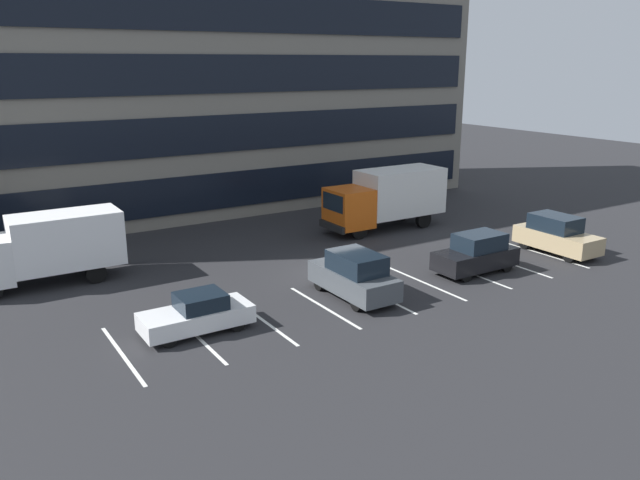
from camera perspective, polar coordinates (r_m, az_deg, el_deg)
name	(u,v)px	position (r m, az deg, el deg)	size (l,w,h in m)	color
ground_plane	(337,275)	(30.63, 1.56, -3.14)	(120.00, 120.00, 0.00)	#262628
office_building	(190,48)	(45.01, -11.66, 16.61)	(40.86, 10.31, 21.60)	slate
lot_markings	(377,294)	(28.19, 5.15, -4.90)	(22.54, 5.40, 0.01)	silver
box_truck_white	(47,246)	(31.39, -23.40, -0.51)	(7.00, 2.32, 3.24)	white
box_truck_orange	(387,196)	(38.77, 6.07, 3.95)	(7.77, 2.57, 3.60)	#D85914
suv_black	(476,254)	(31.64, 13.91, -1.21)	(4.26, 1.81, 1.93)	black
sedan_white	(197,314)	(24.59, -10.99, -6.56)	(4.19, 1.76, 1.50)	white
suv_tan	(557,235)	(36.14, 20.52, 0.43)	(1.90, 4.48, 2.03)	tan
suv_charcoal	(354,275)	(27.52, 3.10, -3.21)	(1.91, 4.52, 2.04)	#474C51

